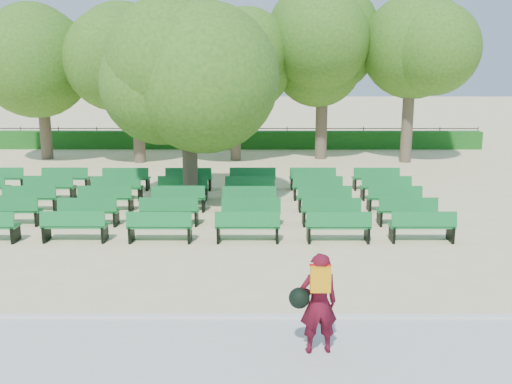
# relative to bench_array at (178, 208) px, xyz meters

# --- Properties ---
(ground) EXTENTS (120.00, 120.00, 0.00)m
(ground) POSITION_rel_bench_array_xyz_m (0.95, -1.22, -0.08)
(ground) COLOR beige
(paving) EXTENTS (30.00, 2.20, 0.06)m
(paving) POSITION_rel_bench_array_xyz_m (0.95, -8.62, -0.05)
(paving) COLOR #BAB9B5
(paving) RESTS_ON ground
(curb) EXTENTS (30.00, 0.12, 0.10)m
(curb) POSITION_rel_bench_array_xyz_m (0.95, -7.47, -0.03)
(curb) COLOR silver
(curb) RESTS_ON ground
(hedge) EXTENTS (26.00, 0.70, 0.90)m
(hedge) POSITION_rel_bench_array_xyz_m (0.95, 12.78, 0.37)
(hedge) COLOR #185A18
(hedge) RESTS_ON ground
(fence) EXTENTS (26.00, 0.10, 1.02)m
(fence) POSITION_rel_bench_array_xyz_m (0.95, 13.18, -0.08)
(fence) COLOR black
(fence) RESTS_ON ground
(tree_line) EXTENTS (21.80, 6.80, 7.04)m
(tree_line) POSITION_rel_bench_array_xyz_m (0.95, 8.78, -0.08)
(tree_line) COLOR #3A6B1C
(tree_line) RESTS_ON ground
(bench_array) EXTENTS (1.64, 0.61, 1.01)m
(bench_array) POSITION_rel_bench_array_xyz_m (0.00, 0.00, 0.00)
(bench_array) COLOR #136E2E
(bench_array) RESTS_ON ground
(tree_among) EXTENTS (4.43, 4.43, 6.20)m
(tree_among) POSITION_rel_bench_array_xyz_m (0.28, 0.98, 4.10)
(tree_among) COLOR brown
(tree_among) RESTS_ON ground
(person) EXTENTS (0.77, 0.48, 1.59)m
(person) POSITION_rel_bench_array_xyz_m (3.30, -8.68, 0.80)
(person) COLOR #4F0B1A
(person) RESTS_ON ground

